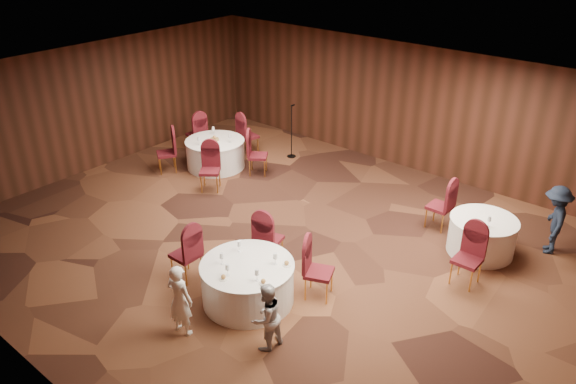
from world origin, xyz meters
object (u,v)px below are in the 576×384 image
Objects in this scene: table_main at (248,282)px; table_left at (215,153)px; woman_b at (266,317)px; man_c at (554,220)px; mic_stand at (292,142)px; table_right at (482,236)px; woman_a at (180,300)px.

table_main is 1.06× the size of table_left.
table_main is at bearing -38.15° from table_left.
man_c is (2.49, 5.62, 0.14)m from woman_b.
mic_stand reaches higher than table_left.
table_left is 7.03m from table_right.
woman_b is at bearing -161.80° from woman_a.
table_left is (-4.53, 3.56, 0.00)m from table_main.
table_right is at bearing 167.95° from woman_b.
man_c is at bearing 54.73° from table_main.
woman_a reaches higher than table_main.
woman_a is at bearing -101.22° from table_main.
mic_stand is at bearing 58.17° from table_left.
table_left is 1.08× the size of man_c.
table_left is 1.21× the size of woman_a.
table_right is 1.03× the size of woman_a.
mic_stand reaches higher than woman_a.
woman_a is 1.11× the size of woman_b.
table_left is at bearing -99.17° from man_c.
table_main is at bearing -57.37° from mic_stand.
table_left is at bearing 141.85° from table_main.
man_c reaches higher than table_left.
table_right is at bearing -124.80° from woman_a.
table_left is at bearing -175.87° from table_right.
mic_stand reaches higher than table_right.
table_right is 6.04m from mic_stand.
man_c reaches higher than table_right.
table_main is 5.76m from table_left.
table_main is 1.41× the size of woman_b.
mic_stand is 6.95m from man_c.
woman_a reaches higher than woman_b.
mic_stand is (-5.90, 1.28, 0.05)m from table_right.
table_left is 2.10m from mic_stand.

